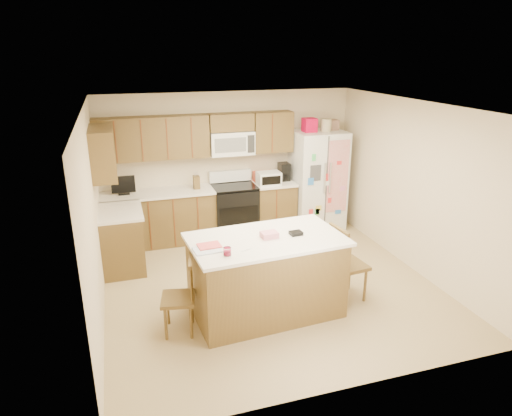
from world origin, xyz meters
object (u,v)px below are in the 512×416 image
object	(u,v)px
island	(266,275)
windsor_chair_right	(347,265)
stove	(234,209)
windsor_chair_back	(248,263)
refrigerator	(317,179)
windsor_chair_left	(180,298)

from	to	relation	value
island	windsor_chair_right	bearing A→B (deg)	0.50
stove	windsor_chair_back	xyz separation A→B (m)	(-0.33, -2.04, -0.05)
stove	windsor_chair_back	bearing A→B (deg)	-99.26
refrigerator	windsor_chair_right	distance (m)	2.67
refrigerator	windsor_chair_right	size ratio (longest dim) A/B	1.97
refrigerator	windsor_chair_back	xyz separation A→B (m)	(-1.90, -1.97, -0.49)
windsor_chair_left	island	bearing A→B (deg)	5.78
windsor_chair_left	windsor_chair_back	bearing A→B (deg)	33.64
island	windsor_chair_back	size ratio (longest dim) A/B	2.14
island	windsor_chair_left	size ratio (longest dim) A/B	2.06
stove	windsor_chair_back	size ratio (longest dim) A/B	1.25
windsor_chair_left	windsor_chair_back	world-z (taller)	windsor_chair_left
island	windsor_chair_right	world-z (taller)	island
stove	island	size ratio (longest dim) A/B	0.58
stove	refrigerator	distance (m)	1.63
stove	refrigerator	world-z (taller)	refrigerator
island	windsor_chair_right	xyz separation A→B (m)	(1.13, 0.01, -0.02)
stove	windsor_chair_left	xyz separation A→B (m)	(-1.36, -2.72, -0.03)
refrigerator	windsor_chair_back	bearing A→B (deg)	-133.96
windsor_chair_left	windsor_chair_right	distance (m)	2.22
island	refrigerator	bearing A→B (deg)	54.10
windsor_chair_back	stove	bearing A→B (deg)	80.74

